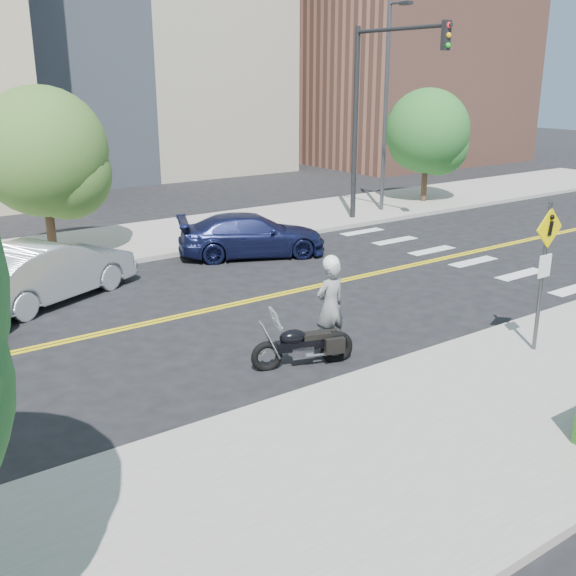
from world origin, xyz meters
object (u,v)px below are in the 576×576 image
(motorcyclist, at_px, (330,303))
(pedestrian_sign, at_px, (544,263))
(parked_car_blue, at_px, (252,235))
(motorcycle, at_px, (303,336))
(parked_car_silver, at_px, (49,270))

(motorcyclist, bearing_deg, pedestrian_sign, 138.32)
(pedestrian_sign, xyz_separation_m, parked_car_blue, (-0.30, 10.07, -1.29))
(motorcyclist, bearing_deg, motorcycle, 19.42)
(pedestrian_sign, bearing_deg, parked_car_blue, 91.73)
(parked_car_silver, relative_size, parked_car_blue, 1.02)
(motorcycle, bearing_deg, parked_car_silver, 128.89)
(motorcyclist, distance_m, parked_car_blue, 7.89)
(motorcyclist, distance_m, parked_car_silver, 7.59)
(pedestrian_sign, height_order, parked_car_silver, pedestrian_sign)
(motorcycle, relative_size, parked_car_silver, 0.43)
(motorcycle, bearing_deg, parked_car_blue, 81.31)
(motorcycle, height_order, parked_car_blue, parked_car_blue)
(motorcycle, height_order, parked_car_silver, parked_car_silver)
(motorcyclist, xyz_separation_m, parked_car_silver, (-3.70, 6.62, -0.23))
(pedestrian_sign, distance_m, motorcycle, 4.89)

